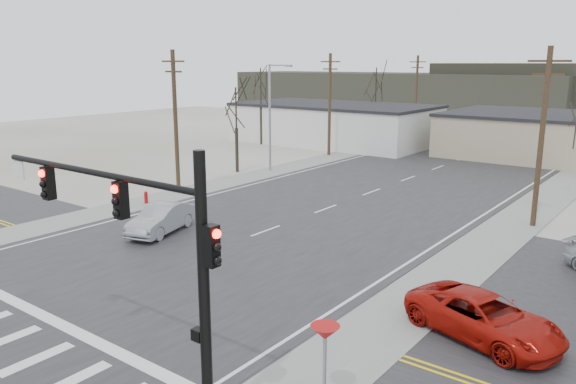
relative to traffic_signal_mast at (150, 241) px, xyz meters
The scene contains 22 objects.
ground 11.07m from the traffic_signal_mast, 141.84° to the left, with size 140.00×140.00×0.00m, color silver.
main_road 23.10m from the traffic_signal_mast, 110.42° to the left, with size 18.00×110.00×0.05m, color black.
cross_road 11.07m from the traffic_signal_mast, 141.84° to the left, with size 90.00×10.00×0.04m, color black.
sidewalk_left 32.41m from the traffic_signal_mast, 125.21° to the left, with size 3.00×90.00×0.06m, color gray.
sidewalk_right 26.75m from the traffic_signal_mast, 84.10° to the left, with size 3.00×90.00×0.06m, color gray.
traffic_signal_mast is the anchor object (origin of this frame).
fire_hydrant 23.39m from the traffic_signal_mast, 141.87° to the left, with size 0.24×0.24×0.87m.
yield_sign 5.21m from the traffic_signal_mast, 36.85° to the left, with size 0.80×0.80×2.35m.
building_left_far 52.07m from the traffic_signal_mast, 117.34° to the left, with size 22.30×12.30×4.50m.
upole_left_b 26.60m from the traffic_signal_mast, 136.81° to the left, with size 2.20×0.30×10.00m.
upole_left_c 42.85m from the traffic_signal_mast, 116.91° to the left, with size 2.20×0.30×10.00m.
upole_left_d 61.35m from the traffic_signal_mast, 108.43° to the left, with size 2.20×0.30×10.00m.
upole_right_a 24.48m from the traffic_signal_mast, 81.52° to the left, with size 2.20×0.30×10.00m.
streetlight_main 33.84m from the traffic_signal_mast, 123.54° to the left, with size 2.40×0.25×9.00m.
tree_left_near 33.52m from the traffic_signal_mast, 128.57° to the left, with size 3.30×3.30×7.35m.
tree_left_far 56.63m from the traffic_signal_mast, 112.75° to the left, with size 3.96×3.96×8.82m.
tree_left_mid 50.12m from the traffic_signal_mast, 126.63° to the left, with size 3.96×3.96×8.82m.
hill_left 107.17m from the traffic_signal_mast, 113.59° to the left, with size 70.00×18.00×7.00m, color #333026.
sedan_crossing 16.61m from the traffic_signal_mast, 139.24° to the left, with size 1.65×4.73×1.56m, color gray.
car_far_a 47.81m from the traffic_signal_mast, 94.02° to the left, with size 1.93×4.75×1.38m, color black.
car_far_b 56.88m from the traffic_signal_mast, 101.05° to the left, with size 1.78×4.42×1.51m, color black.
car_parked_red 11.46m from the traffic_signal_mast, 57.54° to the left, with size 2.48×5.37×1.49m, color #A01008.
Camera 1 is at (18.94, -14.94, 9.12)m, focal length 35.00 mm.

